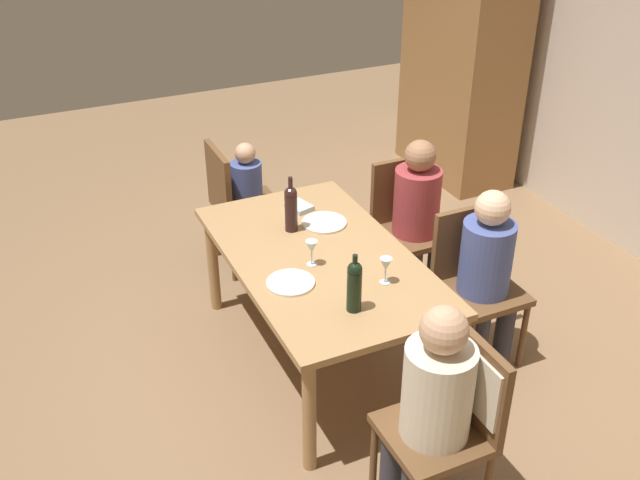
{
  "coord_description": "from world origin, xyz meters",
  "views": [
    {
      "loc": [
        3.21,
        -1.48,
        2.9
      ],
      "look_at": [
        0.0,
        0.0,
        0.83
      ],
      "focal_mm": 41.59,
      "sensor_mm": 36.0,
      "label": 1
    }
  ],
  "objects": [
    {
      "name": "ground_plane",
      "position": [
        0.0,
        0.0,
        0.0
      ],
      "size": [
        10.0,
        10.0,
        0.0
      ],
      "primitive_type": "plane",
      "color": "#846647"
    },
    {
      "name": "armoire_cabinet",
      "position": [
        -1.93,
        2.23,
        1.1
      ],
      "size": [
        1.18,
        0.62,
        2.18
      ],
      "color": "olive",
      "rests_on": "ground_plane"
    },
    {
      "name": "dining_table",
      "position": [
        0.0,
        0.0,
        0.64
      ],
      "size": [
        1.67,
        0.96,
        0.73
      ],
      "color": "#A87F51",
      "rests_on": "ground_plane"
    },
    {
      "name": "chair_far_right",
      "position": [
        0.29,
        0.86,
        0.53
      ],
      "size": [
        0.44,
        0.44,
        0.92
      ],
      "rotation": [
        0.0,
        0.0,
        -1.57
      ],
      "color": "brown",
      "rests_on": "ground_plane"
    },
    {
      "name": "chair_right_end",
      "position": [
        1.21,
        0.12,
        0.59
      ],
      "size": [
        0.44,
        0.46,
        0.92
      ],
      "rotation": [
        0.0,
        0.0,
        3.14
      ],
      "color": "brown",
      "rests_on": "ground_plane"
    },
    {
      "name": "chair_far_left",
      "position": [
        -0.46,
        0.86,
        0.53
      ],
      "size": [
        0.44,
        0.44,
        0.92
      ],
      "rotation": [
        0.0,
        0.0,
        -1.57
      ],
      "color": "brown",
      "rests_on": "ground_plane"
    },
    {
      "name": "chair_left_end",
      "position": [
        -1.21,
        -0.09,
        0.53
      ],
      "size": [
        0.44,
        0.44,
        0.92
      ],
      "color": "brown",
      "rests_on": "ground_plane"
    },
    {
      "name": "person_woman_host",
      "position": [
        0.4,
        0.86,
        0.65
      ],
      "size": [
        0.34,
        0.3,
        1.11
      ],
      "rotation": [
        0.0,
        0.0,
        -1.57
      ],
      "color": "#33333D",
      "rests_on": "ground_plane"
    },
    {
      "name": "person_man_bearded",
      "position": [
        1.21,
        -0.03,
        0.66
      ],
      "size": [
        0.31,
        0.36,
        1.15
      ],
      "rotation": [
        0.0,
        0.0,
        3.14
      ],
      "color": "#33333D",
      "rests_on": "ground_plane"
    },
    {
      "name": "person_man_guest",
      "position": [
        -0.35,
        0.86,
        0.65
      ],
      "size": [
        0.35,
        0.3,
        1.12
      ],
      "rotation": [
        0.0,
        0.0,
        -1.57
      ],
      "color": "#33333D",
      "rests_on": "ground_plane"
    },
    {
      "name": "person_child_small",
      "position": [
        -1.21,
        0.02,
        0.56
      ],
      "size": [
        0.22,
        0.25,
        0.94
      ],
      "color": "#33333D",
      "rests_on": "ground_plane"
    },
    {
      "name": "wine_bottle_tall_green",
      "position": [
        0.54,
        -0.06,
        0.87
      ],
      "size": [
        0.08,
        0.08,
        0.32
      ],
      "color": "black",
      "rests_on": "dining_table"
    },
    {
      "name": "wine_bottle_dark_red",
      "position": [
        -0.33,
        -0.03,
        0.88
      ],
      "size": [
        0.08,
        0.08,
        0.34
      ],
      "color": "black",
      "rests_on": "dining_table"
    },
    {
      "name": "wine_glass_near_left",
      "position": [
        0.07,
        -0.08,
        0.83
      ],
      "size": [
        0.07,
        0.07,
        0.15
      ],
      "color": "silver",
      "rests_on": "dining_table"
    },
    {
      "name": "wine_glass_centre",
      "position": [
        0.39,
        0.2,
        0.83
      ],
      "size": [
        0.07,
        0.07,
        0.15
      ],
      "color": "silver",
      "rests_on": "dining_table"
    },
    {
      "name": "dinner_plate_host",
      "position": [
        0.19,
        -0.26,
        0.73
      ],
      "size": [
        0.26,
        0.26,
        0.01
      ],
      "primitive_type": "cylinder",
      "color": "white",
      "rests_on": "dining_table"
    },
    {
      "name": "dinner_plate_guest_left",
      "position": [
        -0.32,
        0.18,
        0.73
      ],
      "size": [
        0.27,
        0.27,
        0.01
      ],
      "primitive_type": "cylinder",
      "color": "silver",
      "rests_on": "dining_table"
    },
    {
      "name": "folded_napkin",
      "position": [
        -0.56,
        0.12,
        0.74
      ],
      "size": [
        0.19,
        0.16,
        0.03
      ],
      "primitive_type": "cube",
      "rotation": [
        0.0,
        0.0,
        0.27
      ],
      "color": "#ADC6D6",
      "rests_on": "dining_table"
    },
    {
      "name": "handbag",
      "position": [
        -1.21,
        0.35,
        0.11
      ],
      "size": [
        0.3,
        0.19,
        0.22
      ],
      "primitive_type": "cube",
      "rotation": [
        0.0,
        0.0,
        -0.27
      ],
      "color": "brown",
      "rests_on": "ground_plane"
    }
  ]
}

